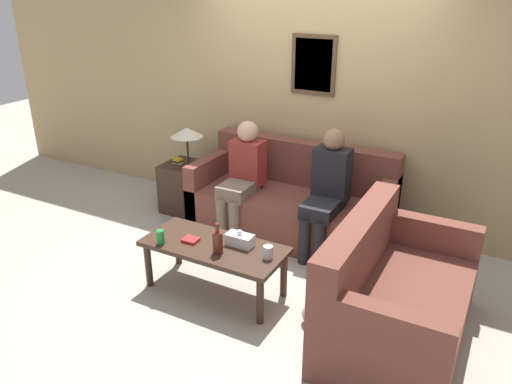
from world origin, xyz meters
TOP-DOWN VIEW (x-y plane):
  - ground_plane at (0.00, 0.00)m, footprint 16.00×16.00m
  - wall_back at (0.00, 1.01)m, footprint 9.00×0.08m
  - couch_main at (0.00, 0.54)m, footprint 2.05×0.90m
  - couch_side at (1.37, -0.67)m, footprint 0.90×1.50m
  - coffee_table at (-0.11, -0.79)m, footprint 1.22×0.55m
  - side_table_with_lamp at (-1.30, 0.44)m, footprint 0.47×0.47m
  - wine_bottle at (-0.01, -0.89)m, footprint 0.08×0.08m
  - drinking_glass at (0.39, -0.77)m, footprint 0.08×0.08m
  - book_stack at (-0.32, -0.84)m, footprint 0.13×0.11m
  - soda_can at (-0.52, -0.99)m, footprint 0.07×0.07m
  - tissue_box at (0.08, -0.70)m, footprint 0.23×0.12m
  - person_left at (-0.48, 0.33)m, footprint 0.34×0.59m
  - person_right at (0.45, 0.32)m, footprint 0.34×0.61m
  - teddy_bear at (0.80, -0.82)m, footprint 0.17×0.17m

SIDE VIEW (x-z plane):
  - ground_plane at x=0.00m, z-range 0.00..0.00m
  - teddy_bear at x=0.80m, z-range -0.02..0.25m
  - couch_main at x=0.00m, z-range -0.14..0.78m
  - couch_side at x=1.37m, z-range -0.14..0.79m
  - side_table_with_lamp at x=-1.30m, z-range -0.15..0.85m
  - coffee_table at x=-0.11m, z-range 0.16..0.61m
  - book_stack at x=-0.32m, z-range 0.45..0.48m
  - tissue_box at x=0.08m, z-range 0.43..0.58m
  - drinking_glass at x=0.39m, z-range 0.45..0.56m
  - soda_can at x=-0.52m, z-range 0.45..0.57m
  - wine_bottle at x=-0.01m, z-range 0.42..0.68m
  - person_left at x=-0.48m, z-range 0.06..1.24m
  - person_right at x=0.45m, z-range 0.05..1.28m
  - wall_back at x=0.00m, z-range 0.00..2.60m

